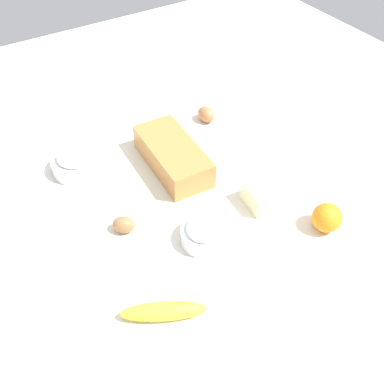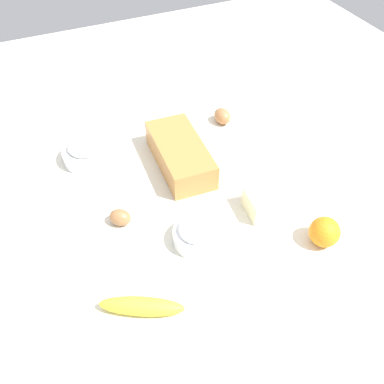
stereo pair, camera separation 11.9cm
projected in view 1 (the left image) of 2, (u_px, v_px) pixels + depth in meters
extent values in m
cube|color=silver|center=(192.00, 205.00, 1.23)|extent=(2.40, 2.40, 0.02)
cube|color=#B77A3D|center=(173.00, 156.00, 1.30)|extent=(0.29, 0.15, 0.08)
cube|color=black|center=(173.00, 155.00, 1.30)|extent=(0.27, 0.13, 0.07)
cylinder|color=white|center=(77.00, 164.00, 1.30)|extent=(0.15, 0.15, 0.04)
torus|color=white|center=(76.00, 159.00, 1.29)|extent=(0.15, 0.15, 0.01)
ellipsoid|color=white|center=(75.00, 156.00, 1.28)|extent=(0.11, 0.11, 0.04)
cylinder|color=white|center=(205.00, 235.00, 1.11)|extent=(0.12, 0.12, 0.04)
torus|color=white|center=(205.00, 231.00, 1.10)|extent=(0.12, 0.12, 0.01)
ellipsoid|color=white|center=(205.00, 228.00, 1.09)|extent=(0.09, 0.09, 0.03)
ellipsoid|color=yellow|center=(163.00, 311.00, 0.96)|extent=(0.13, 0.19, 0.04)
sphere|color=orange|center=(327.00, 218.00, 1.13)|extent=(0.08, 0.08, 0.08)
cube|color=#F4EDB2|center=(260.00, 197.00, 1.19)|extent=(0.10, 0.07, 0.06)
ellipsoid|color=#9E6A40|center=(124.00, 225.00, 1.13)|extent=(0.07, 0.07, 0.04)
ellipsoid|color=#A16C41|center=(206.00, 114.00, 1.47)|extent=(0.07, 0.06, 0.05)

